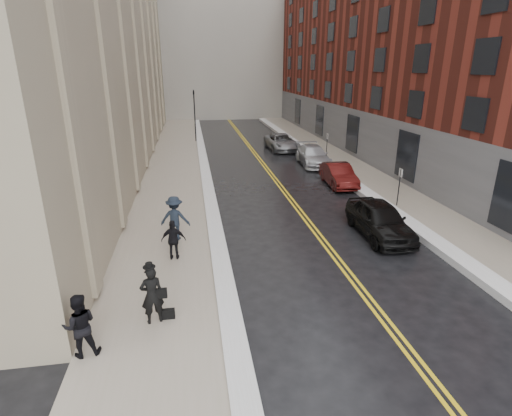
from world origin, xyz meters
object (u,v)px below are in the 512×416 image
object	(u,v)px
car_silver_near	(313,155)
car_silver_far	(282,142)
car_maroon	(339,175)
pedestrian_b	(175,218)
pedestrian_a	(80,326)
pedestrian_main	(152,295)
car_black	(380,219)
pedestrian_c	(174,240)

from	to	relation	value
car_silver_near	car_silver_far	distance (m)	6.31
car_maroon	pedestrian_b	size ratio (longest dim) A/B	2.18
car_silver_near	car_silver_far	world-z (taller)	car_silver_near
pedestrian_a	pedestrian_b	bearing A→B (deg)	-118.83
pedestrian_b	pedestrian_main	bearing A→B (deg)	96.29
car_silver_far	pedestrian_a	size ratio (longest dim) A/B	2.94
car_maroon	car_silver_far	world-z (taller)	car_silver_far
car_black	pedestrian_b	distance (m)	9.21
car_black	pedestrian_b	size ratio (longest dim) A/B	2.37
car_maroon	pedestrian_main	bearing A→B (deg)	-125.85
car_black	car_maroon	world-z (taller)	car_black
pedestrian_main	pedestrian_c	world-z (taller)	pedestrian_main
pedestrian_main	pedestrian_a	xyz separation A→B (m)	(-1.73, -1.16, -0.02)
car_maroon	pedestrian_a	distance (m)	19.25
pedestrian_main	pedestrian_c	size ratio (longest dim) A/B	1.14
car_silver_near	car_black	bearing A→B (deg)	-91.70
pedestrian_a	pedestrian_b	world-z (taller)	pedestrian_b
car_silver_far	pedestrian_c	distance (m)	23.34
car_silver_far	pedestrian_main	distance (m)	27.37
car_silver_near	car_silver_far	size ratio (longest dim) A/B	0.97
car_silver_near	pedestrian_a	world-z (taller)	pedestrian_a
car_maroon	pedestrian_b	bearing A→B (deg)	-141.41
car_black	car_maroon	bearing A→B (deg)	83.76
car_black	pedestrian_main	bearing A→B (deg)	-150.00
car_silver_far	pedestrian_b	world-z (taller)	pedestrian_b
car_black	car_silver_far	size ratio (longest dim) A/B	0.89
car_silver_near	pedestrian_b	distance (m)	16.85
car_silver_far	pedestrian_main	world-z (taller)	pedestrian_main
car_black	pedestrian_a	bearing A→B (deg)	-149.18
car_silver_far	car_silver_near	bearing A→B (deg)	-82.09
car_maroon	car_silver_near	distance (m)	5.90
car_black	car_silver_far	distance (m)	20.28
car_silver_far	pedestrian_c	bearing A→B (deg)	-115.69
pedestrian_main	car_silver_near	bearing A→B (deg)	-133.63
pedestrian_a	pedestrian_c	distance (m)	5.76
car_black	pedestrian_b	xyz separation A→B (m)	(-9.17, 0.76, 0.34)
car_silver_far	pedestrian_a	xyz separation A→B (m)	(-11.40, -26.77, 0.31)
car_black	car_silver_far	xyz separation A→B (m)	(0.00, 20.28, -0.07)
car_silver_near	pedestrian_b	bearing A→B (deg)	-124.81
car_black	car_maroon	size ratio (longest dim) A/B	1.09
car_silver_far	car_maroon	bearing A→B (deg)	-87.47
car_silver_far	pedestrian_b	distance (m)	21.58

